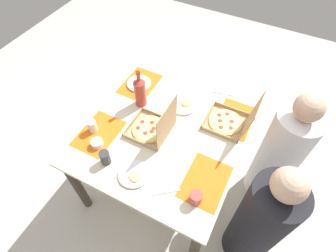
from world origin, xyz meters
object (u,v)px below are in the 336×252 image
plate_near_right (139,83)px  diner_left_seat (279,156)px  pizza_box_edge_far (153,128)px  cup_spare (196,198)px  soda_bottle (140,91)px  diner_right_seat (259,222)px  pizza_box_corner_right (231,121)px  cup_clear_left (105,157)px  plate_far_right (134,174)px  condiment_bowl (97,143)px  cup_dark (92,126)px  plate_middle (184,105)px

plate_near_right → diner_left_seat: 1.27m
pizza_box_edge_far → cup_spare: size_ratio=3.72×
soda_bottle → diner_left_seat: 1.19m
pizza_box_edge_far → plate_near_right: (-0.38, -0.35, -0.04)m
soda_bottle → diner_right_seat: bearing=70.4°
pizza_box_corner_right → cup_clear_left: pizza_box_corner_right is taller
pizza_box_corner_right → diner_left_seat: (-0.07, 0.42, -0.27)m
pizza_box_corner_right → plate_far_right: pizza_box_corner_right is taller
plate_far_right → condiment_bowl: condiment_bowl is taller
plate_far_right → diner_right_seat: bearing=101.3°
pizza_box_edge_far → cup_dark: 0.44m
cup_dark → diner_right_seat: size_ratio=0.08×
plate_far_right → cup_spare: bearing=93.0°
condiment_bowl → plate_near_right: bearing=-175.0°
diner_left_seat → plate_far_right: bearing=-48.3°
cup_clear_left → diner_right_seat: diner_right_seat is taller
cup_clear_left → condiment_bowl: bearing=-121.7°
plate_middle → condiment_bowl: 0.72m
cup_dark → condiment_bowl: bearing=48.1°
cup_clear_left → cup_dark: size_ratio=1.09×
pizza_box_corner_right → condiment_bowl: size_ratio=3.97×
pizza_box_corner_right → pizza_box_edge_far: (0.32, -0.47, 0.00)m
pizza_box_edge_far → condiment_bowl: pizza_box_edge_far is taller
plate_near_right → cup_spare: 1.10m
cup_spare → diner_left_seat: (-0.73, 0.42, -0.27)m
pizza_box_corner_right → cup_dark: bearing=-60.1°
plate_middle → cup_dark: cup_dark is taller
diner_left_seat → diner_right_seat: 0.58m
plate_middle → cup_clear_left: cup_clear_left is taller
plate_far_right → soda_bottle: size_ratio=0.64×
pizza_box_edge_far → cup_clear_left: 0.40m
plate_far_right → cup_spare: (-0.02, 0.42, 0.03)m
cup_clear_left → diner_right_seat: bearing=99.0°
plate_middle → soda_bottle: bearing=-67.0°
cup_spare → diner_left_seat: diner_left_seat is taller
plate_near_right → diner_right_seat: bearing=65.2°
plate_far_right → plate_middle: (-0.70, 0.03, 0.00)m
plate_near_right → condiment_bowl: (0.66, 0.06, 0.01)m
plate_far_right → diner_left_seat: 1.15m
soda_bottle → cup_clear_left: soda_bottle is taller
pizza_box_edge_far → diner_right_seat: size_ratio=0.27×
plate_near_right → diner_right_seat: 1.39m
cup_clear_left → diner_left_seat: (-0.75, 1.06, -0.28)m
plate_near_right → diner_left_seat: diner_left_seat is taller
plate_middle → cup_spare: cup_spare is taller
cup_dark → diner_left_seat: diner_left_seat is taller
pizza_box_corner_right → diner_left_seat: diner_left_seat is taller
condiment_bowl → diner_left_seat: 1.39m
cup_dark → diner_right_seat: (0.01, 1.29, -0.27)m
pizza_box_edge_far → diner_left_seat: 1.01m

